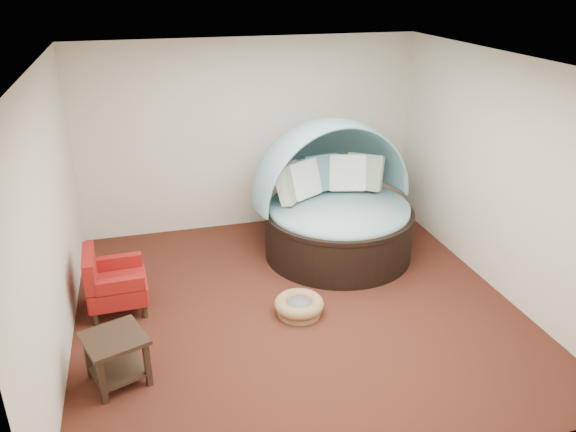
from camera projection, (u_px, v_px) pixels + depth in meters
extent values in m
plane|color=#4D1F16|center=(296.00, 306.00, 6.61)|extent=(5.00, 5.00, 0.00)
plane|color=beige|center=(250.00, 135.00, 8.25)|extent=(5.00, 0.00, 5.00)
plane|color=beige|center=(398.00, 326.00, 3.84)|extent=(5.00, 0.00, 5.00)
plane|color=beige|center=(50.00, 221.00, 5.44)|extent=(0.00, 5.00, 5.00)
plane|color=beige|center=(499.00, 176.00, 6.65)|extent=(0.00, 5.00, 5.00)
plane|color=white|center=(298.00, 63.00, 5.48)|extent=(5.00, 5.00, 0.00)
cylinder|color=black|center=(338.00, 234.00, 7.71)|extent=(2.26, 2.26, 0.61)
cylinder|color=black|center=(339.00, 212.00, 7.58)|extent=(2.28, 2.28, 0.06)
cylinder|color=#85B8C2|center=(339.00, 209.00, 7.56)|extent=(2.14, 2.14, 0.13)
cube|color=#336243|center=(289.00, 183.00, 7.52)|extent=(0.54, 0.58, 0.53)
cube|color=white|center=(303.00, 179.00, 7.66)|extent=(0.59, 0.51, 0.53)
cube|color=#578998|center=(321.00, 173.00, 7.90)|extent=(0.55, 0.36, 0.53)
cube|color=white|center=(347.00, 173.00, 7.91)|extent=(0.57, 0.41, 0.53)
cube|color=#336243|center=(364.00, 172.00, 7.94)|extent=(0.58, 0.54, 0.53)
cylinder|color=brown|center=(299.00, 311.00, 6.46)|extent=(0.52, 0.52, 0.06)
torus|color=brown|center=(299.00, 304.00, 6.42)|extent=(0.59, 0.59, 0.15)
cylinder|color=#615C61|center=(299.00, 305.00, 6.43)|extent=(0.35, 0.35, 0.09)
cylinder|color=black|center=(96.00, 319.00, 6.23)|extent=(0.06, 0.06, 0.16)
cylinder|color=black|center=(96.00, 295.00, 6.69)|extent=(0.06, 0.06, 0.16)
cylinder|color=black|center=(145.00, 311.00, 6.37)|extent=(0.06, 0.06, 0.16)
cylinder|color=black|center=(142.00, 288.00, 6.84)|extent=(0.06, 0.06, 0.16)
cube|color=#952505|center=(118.00, 288.00, 6.46)|extent=(0.69, 0.69, 0.23)
cube|color=#952505|center=(90.00, 268.00, 6.26)|extent=(0.15, 0.67, 0.39)
cube|color=#952505|center=(121.00, 285.00, 6.14)|extent=(0.53, 0.13, 0.16)
cube|color=#952505|center=(119.00, 262.00, 6.64)|extent=(0.53, 0.13, 0.16)
cube|color=black|center=(114.00, 339.00, 5.22)|extent=(0.68, 0.68, 0.04)
cube|color=black|center=(119.00, 370.00, 5.36)|extent=(0.60, 0.60, 0.03)
cube|color=black|center=(102.00, 382.00, 5.05)|extent=(0.07, 0.07, 0.47)
cube|color=black|center=(88.00, 357.00, 5.37)|extent=(0.07, 0.07, 0.47)
cube|color=black|center=(148.00, 364.00, 5.27)|extent=(0.07, 0.07, 0.47)
cube|color=black|center=(131.00, 342.00, 5.59)|extent=(0.07, 0.07, 0.47)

